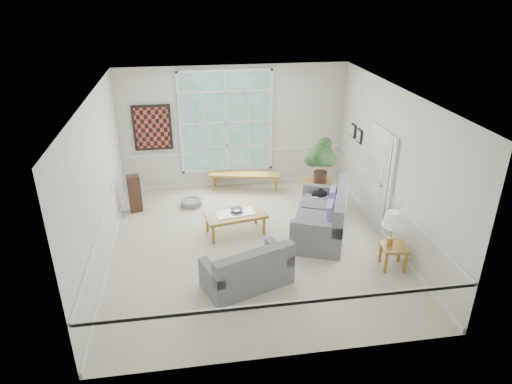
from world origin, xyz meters
TOP-DOWN VIEW (x-y plane):
  - floor at (0.00, 0.00)m, footprint 5.50×6.00m
  - ceiling at (0.00, 0.00)m, footprint 5.50×6.00m
  - wall_back at (0.00, 3.00)m, footprint 5.50×0.02m
  - wall_front at (0.00, -3.00)m, footprint 5.50×0.02m
  - wall_left at (-2.75, 0.00)m, footprint 0.02×6.00m
  - wall_right at (2.75, 0.00)m, footprint 0.02×6.00m
  - window_back at (-0.20, 2.96)m, footprint 2.30×0.08m
  - entry_door at (2.71, 0.60)m, footprint 0.08×0.90m
  - door_sidelight at (2.71, -0.03)m, footprint 0.08×0.26m
  - wall_art at (-1.95, 2.95)m, footprint 0.90×0.06m
  - wall_frame_near at (2.71, 1.75)m, footprint 0.04×0.26m
  - wall_frame_far at (2.71, 2.15)m, footprint 0.04×0.26m
  - loveseat_right at (1.43, 0.20)m, footprint 1.61×2.11m
  - loveseat_front at (-0.29, -1.27)m, footprint 1.63×1.22m
  - coffee_table at (-0.28, 0.51)m, footprint 1.32×0.88m
  - pewter_bowl at (-0.24, 0.59)m, footprint 0.42×0.42m
  - window_bench at (0.19, 2.65)m, footprint 1.80×0.72m
  - end_table at (1.71, 1.45)m, footprint 0.67×0.67m
  - houseplant at (1.75, 1.43)m, footprint 0.62×0.62m
  - side_table at (2.40, -1.17)m, footprint 0.49×0.49m
  - table_lamp at (2.33, -1.11)m, footprint 0.39×0.39m
  - pet_bed at (-1.15, 1.93)m, footprint 0.61×0.61m
  - floor_speaker at (-2.40, 1.85)m, footprint 0.30×0.26m
  - cat at (1.58, 0.85)m, footprint 0.37×0.28m

SIDE VIEW (x-z plane):
  - floor at x=0.00m, z-range -0.01..0.00m
  - pet_bed at x=-1.15m, z-range 0.00..0.15m
  - window_bench at x=0.19m, z-range 0.00..0.41m
  - side_table at x=2.40m, z-range 0.00..0.45m
  - coffee_table at x=-0.28m, z-range 0.00..0.46m
  - end_table at x=1.71m, z-range 0.00..0.61m
  - loveseat_front at x=-0.29m, z-range 0.00..0.79m
  - floor_speaker at x=-2.40m, z-range 0.00..0.86m
  - pewter_bowl at x=-0.24m, z-range 0.46..0.53m
  - loveseat_right at x=1.43m, z-range 0.00..1.02m
  - cat at x=1.58m, z-range 0.52..0.68m
  - table_lamp at x=2.33m, z-range 0.45..1.11m
  - entry_door at x=2.71m, z-range 0.00..2.10m
  - houseplant at x=1.75m, z-range 0.61..1.65m
  - door_sidelight at x=2.71m, z-range 0.20..2.10m
  - wall_back at x=0.00m, z-range 0.00..3.00m
  - wall_front at x=0.00m, z-range 0.00..3.00m
  - wall_left at x=-2.75m, z-range 0.00..3.00m
  - wall_right at x=2.75m, z-range 0.00..3.00m
  - wall_frame_near at x=2.71m, z-range 1.39..1.71m
  - wall_frame_far at x=2.71m, z-range 1.39..1.71m
  - wall_art at x=-1.95m, z-range 1.05..2.15m
  - window_back at x=-0.20m, z-range 0.45..2.85m
  - ceiling at x=0.00m, z-range 2.99..3.01m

